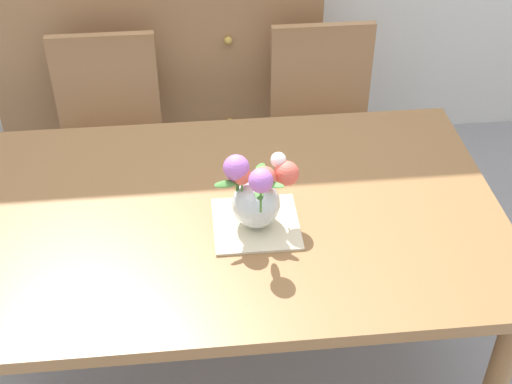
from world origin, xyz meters
The scene contains 7 objects.
ground_plane centered at (0.00, 0.00, 0.00)m, with size 12.00×12.00×0.00m, color #939399.
dining_table centered at (0.00, 0.00, 0.67)m, with size 1.60×1.02×0.76m.
chair_left centered at (-0.44, 0.85, 0.52)m, with size 0.42×0.42×0.90m.
chair_right centered at (0.44, 0.85, 0.52)m, with size 0.42×0.42×0.90m.
dresser centered at (-0.23, 1.33, 0.50)m, with size 1.40×0.47×1.00m.
placemat centered at (0.06, -0.07, 0.77)m, with size 0.25×0.25×0.01m, color beige.
flower_vase centered at (0.07, -0.07, 0.88)m, with size 0.24×0.21×0.26m.
Camera 1 is at (-0.10, -1.62, 2.10)m, focal length 49.92 mm.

